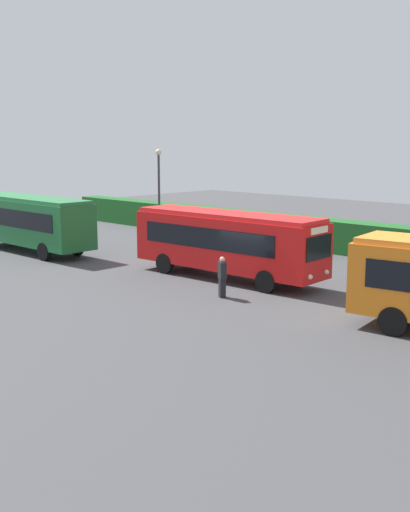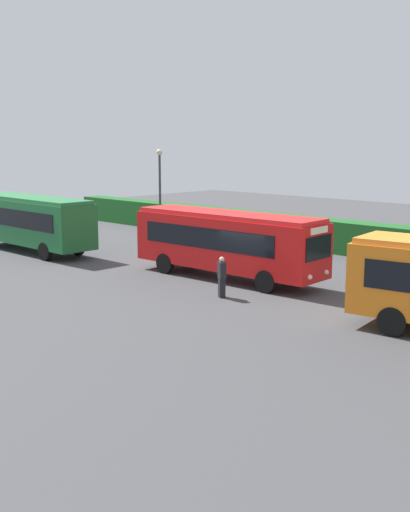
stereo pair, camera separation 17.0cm
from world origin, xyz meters
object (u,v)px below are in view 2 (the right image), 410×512
Objects in this scene: bus_red at (227,241)px; lamppost at (160,187)px; person_center at (222,276)px; bus_green at (32,220)px; person_left at (261,254)px.

lamppost is at bearing 154.99° from bus_red.
person_center is 13.13m from lamppost.
bus_red is (13.28, 2.41, -0.04)m from bus_green.
lamppost reaches higher than bus_red.
lamppost reaches higher than person_left.
bus_red reaches higher than person_left.
person_center is at bearing -30.49° from lamppost.
bus_green reaches higher than person_center.
lamppost is (-8.76, 1.09, 2.81)m from person_left.
lamppost is at bearing 90.02° from person_center.
lamppost is (-11.06, 6.51, 2.79)m from person_center.
person_center is (15.55, -0.43, -0.96)m from bus_green.
bus_green is 5.79× the size of person_left.
bus_red reaches higher than person_center.
bus_red is 2.75m from person_left.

